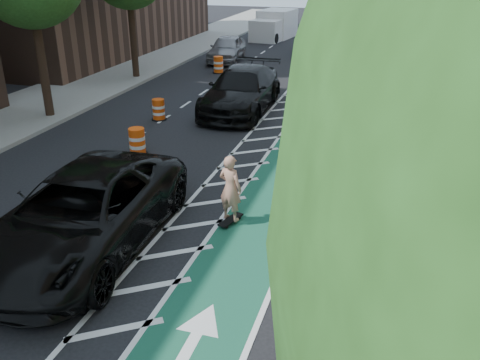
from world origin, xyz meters
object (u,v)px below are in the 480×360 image
at_px(suv_near, 83,213).
at_px(suv_far, 242,90).
at_px(barrel_a, 137,142).
at_px(skateboarder, 230,188).

bearing_deg(suv_near, suv_far, 86.77).
xyz_separation_m(suv_near, barrel_a, (-1.72, 5.93, -0.47)).
height_order(suv_near, barrel_a, suv_near).
bearing_deg(skateboarder, suv_far, -57.97).
bearing_deg(suv_far, barrel_a, -107.62).
distance_m(suv_far, barrel_a, 6.60).
bearing_deg(skateboarder, suv_near, 53.30).
xyz_separation_m(skateboarder, suv_near, (-2.90, -2.14, -0.08)).
relative_size(skateboarder, suv_near, 0.27).
bearing_deg(suv_near, skateboarder, 33.97).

